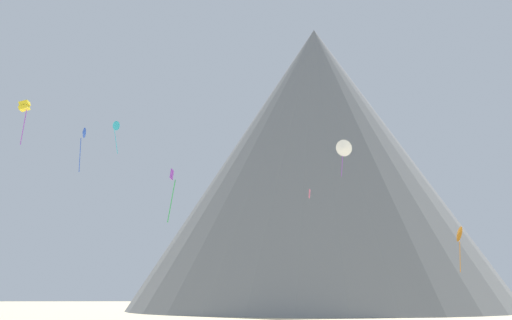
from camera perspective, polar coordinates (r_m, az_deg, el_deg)
name	(u,v)px	position (r m, az deg, el deg)	size (l,w,h in m)	color
rock_massif	(320,169)	(121.51, 5.85, -0.82)	(98.76, 98.76, 55.42)	slate
kite_blue_mid	(83,134)	(75.71, -15.47, 2.27)	(0.85, 1.20, 5.33)	blue
kite_orange_low	(459,235)	(83.05, 17.98, -6.48)	(0.71, 1.99, 5.76)	orange
kite_white_mid	(344,148)	(83.10, 7.98, 1.06)	(2.39, 1.95, 4.85)	white
kite_cyan_high	(116,126)	(90.93, -12.67, 3.02)	(1.24, 1.42, 4.71)	#33BCDB
kite_violet_low	(172,184)	(58.11, -7.69, -2.20)	(0.67, 0.88, 4.96)	purple
kite_rainbow_mid	(310,194)	(73.92, 4.90, -3.07)	(0.37, 1.05, 1.06)	#E5668C
kite_yellow_mid	(24,107)	(69.76, -20.34, 4.59)	(1.05, 0.98, 4.68)	yellow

